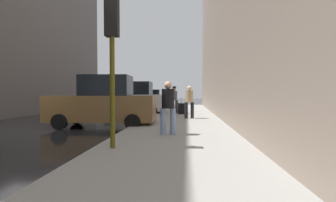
{
  "coord_description": "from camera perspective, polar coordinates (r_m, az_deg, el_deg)",
  "views": [
    {
      "loc": [
        6.31,
        -9.55,
        1.5
      ],
      "look_at": [
        5.38,
        3.21,
        1.09
      ],
      "focal_mm": 28.0,
      "sensor_mm": 36.0,
      "label": 1
    }
  ],
  "objects": [
    {
      "name": "pedestrian_in_jeans",
      "position": [
        8.38,
        -0.02,
        -0.87
      ],
      "size": [
        0.53,
        0.47,
        1.71
      ],
      "color": "#728CB2",
      "rests_on": "sidewalk"
    },
    {
      "name": "ground_plane",
      "position": [
        11.55,
        -29.17,
        -5.87
      ],
      "size": [
        120.0,
        120.0,
        0.0
      ],
      "primitive_type": "plane",
      "color": "black"
    },
    {
      "name": "pedestrian_in_tan_coat",
      "position": [
        13.76,
        4.65,
        0.17
      ],
      "size": [
        0.51,
        0.44,
        1.71
      ],
      "color": "black",
      "rests_on": "sidewalk"
    },
    {
      "name": "parked_blue_sedan",
      "position": [
        24.58,
        -4.39,
        0.29
      ],
      "size": [
        4.27,
        2.19,
        1.79
      ],
      "color": "navy",
      "rests_on": "ground_plane"
    },
    {
      "name": "fire_hydrant",
      "position": [
        17.61,
        -1.89,
        -1.44
      ],
      "size": [
        0.42,
        0.22,
        0.7
      ],
      "color": "red",
      "rests_on": "sidewalk"
    },
    {
      "name": "parked_white_van",
      "position": [
        18.2,
        -7.43,
        0.33
      ],
      "size": [
        4.65,
        2.15,
        2.25
      ],
      "color": "silver",
      "rests_on": "ground_plane"
    },
    {
      "name": "parked_bronze_suv",
      "position": [
        11.8,
        -13.91,
        -0.5
      ],
      "size": [
        4.66,
        2.19,
        2.25
      ],
      "color": "brown",
      "rests_on": "ground_plane"
    },
    {
      "name": "rolling_suitcase",
      "position": [
        16.65,
        2.89,
        -1.66
      ],
      "size": [
        0.43,
        0.6,
        1.04
      ],
      "color": "black",
      "rests_on": "sidewalk"
    },
    {
      "name": "pedestrian_with_beanie",
      "position": [
        17.44,
        1.37,
        0.63
      ],
      "size": [
        0.5,
        0.41,
        1.78
      ],
      "color": "#333338",
      "rests_on": "sidewalk"
    },
    {
      "name": "traffic_light",
      "position": [
        6.62,
        -12.07,
        12.76
      ],
      "size": [
        0.32,
        0.32,
        3.6
      ],
      "color": "#514C0F",
      "rests_on": "sidewalk"
    },
    {
      "name": "sidewalk",
      "position": [
        9.66,
        2.31,
        -6.65
      ],
      "size": [
        4.0,
        40.0,
        0.15
      ],
      "primitive_type": "cube",
      "color": "gray",
      "rests_on": "ground_plane"
    }
  ]
}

